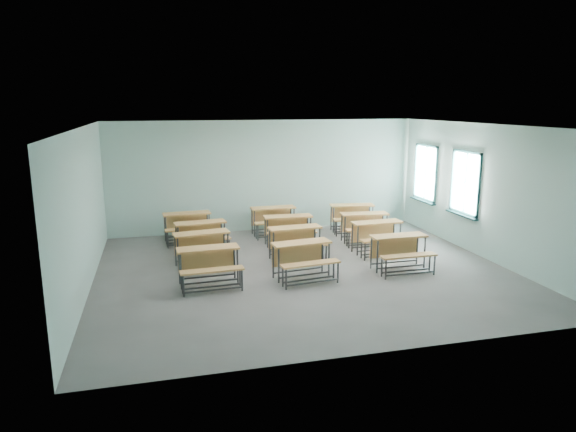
% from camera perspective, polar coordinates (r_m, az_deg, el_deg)
% --- Properties ---
extents(room, '(9.04, 8.04, 3.24)m').
position_cam_1_polar(room, '(11.20, 2.17, 1.79)').
color(room, slate).
rests_on(room, ground).
extents(desk_unit_r0c0, '(1.29, 0.90, 0.79)m').
position_cam_1_polar(desk_unit_r0c0, '(10.59, -8.76, -4.96)').
color(desk_unit_r0c0, '#CD8D4A').
rests_on(desk_unit_r0c0, ground).
extents(desk_unit_r0c1, '(1.35, 0.99, 0.79)m').
position_cam_1_polar(desk_unit_r0c1, '(10.87, 1.72, -4.35)').
color(desk_unit_r0c1, '#CD8D4A').
rests_on(desk_unit_r0c1, ground).
extents(desk_unit_r0c2, '(1.27, 0.86, 0.79)m').
position_cam_1_polar(desk_unit_r0c2, '(11.69, 12.40, -3.44)').
color(desk_unit_r0c2, '#CD8D4A').
rests_on(desk_unit_r0c2, ground).
extents(desk_unit_r1c0, '(1.36, 1.01, 0.79)m').
position_cam_1_polar(desk_unit_r1c0, '(11.84, -9.45, -3.12)').
color(desk_unit_r1c0, '#CD8D4A').
rests_on(desk_unit_r1c0, ground).
extents(desk_unit_r1c1, '(1.30, 0.92, 0.79)m').
position_cam_1_polar(desk_unit_r1c1, '(12.18, 0.92, -2.50)').
color(desk_unit_r1c1, '#CD8D4A').
rests_on(desk_unit_r1c1, ground).
extents(desk_unit_r1c2, '(1.28, 0.88, 0.79)m').
position_cam_1_polar(desk_unit_r1c2, '(12.92, 10.01, -1.82)').
color(desk_unit_r1c2, '#CD8D4A').
rests_on(desk_unit_r1c2, ground).
extents(desk_unit_r2c0, '(1.35, 0.98, 0.79)m').
position_cam_1_polar(desk_unit_r2c0, '(12.86, -9.60, -1.87)').
color(desk_unit_r2c0, '#CD8D4A').
rests_on(desk_unit_r2c0, ground).
extents(desk_unit_r2c1, '(1.29, 0.89, 0.79)m').
position_cam_1_polar(desk_unit_r2c1, '(13.37, 0.10, -1.14)').
color(desk_unit_r2c1, '#CD8D4A').
rests_on(desk_unit_r2c1, ground).
extents(desk_unit_r2c2, '(1.33, 0.96, 0.79)m').
position_cam_1_polar(desk_unit_r2c2, '(13.84, 8.61, -0.81)').
color(desk_unit_r2c2, '#CD8D4A').
rests_on(desk_unit_r2c2, ground).
extents(desk_unit_r3c0, '(1.31, 0.92, 0.79)m').
position_cam_1_polar(desk_unit_r3c0, '(14.00, -11.09, -0.76)').
color(desk_unit_r3c0, '#CD8D4A').
rests_on(desk_unit_r3c0, ground).
extents(desk_unit_r3c1, '(1.27, 0.87, 0.79)m').
position_cam_1_polar(desk_unit_r3c1, '(14.50, -1.56, -0.07)').
color(desk_unit_r3c1, '#CD8D4A').
rests_on(desk_unit_r3c1, ground).
extents(desk_unit_r3c2, '(1.36, 1.00, 0.79)m').
position_cam_1_polar(desk_unit_r3c2, '(14.97, 7.21, 0.23)').
color(desk_unit_r3c2, '#CD8D4A').
rests_on(desk_unit_r3c2, ground).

